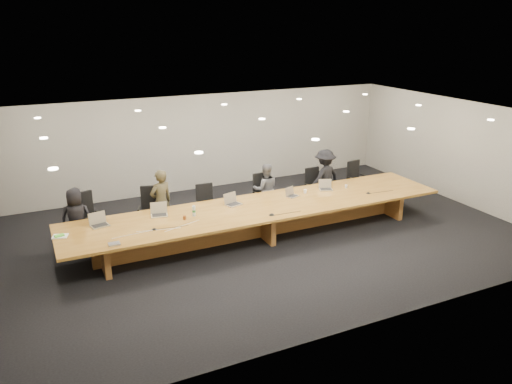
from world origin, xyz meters
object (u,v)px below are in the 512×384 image
mic_left (154,229)px  person_b (161,202)px  water_bottle (194,211)px  chair_far_right (358,179)px  laptop_d (293,192)px  laptop_b (159,210)px  paper_cup_near (305,191)px  person_d (325,177)px  amber_mug (184,218)px  chair_far_left (88,219)px  chair_right (316,187)px  person_c (266,189)px  person_a (77,219)px  laptop_a (99,220)px  laptop_c (234,199)px  conference_table (262,215)px  mic_center (272,214)px  chair_mid_right (265,194)px  chair_mid_left (207,205)px  paper_cup_far (346,186)px  chair_left (151,211)px  mic_right (368,193)px  laptop_e (326,185)px  av_box (114,244)px

mic_left → person_b: bearing=69.8°
water_bottle → chair_far_right: bearing=13.1°
laptop_d → water_bottle: size_ratio=1.27×
laptop_b → paper_cup_near: laptop_b is taller
laptop_b → water_bottle: size_ratio=1.56×
person_d → mic_left: size_ratio=13.67×
amber_mug → chair_far_left: bearing=144.4°
chair_right → person_c: 1.57m
chair_far_left → person_a: person_a is taller
laptop_a → laptop_c: 3.00m
conference_table → laptop_b: laptop_b is taller
chair_far_left → amber_mug: (1.84, -1.32, 0.19)m
laptop_c → conference_table: bearing=-50.0°
person_b → mic_center: bearing=121.1°
person_c → chair_far_left: bearing=16.7°
person_b → water_bottle: size_ratio=6.77×
chair_mid_right → person_d: 1.81m
chair_mid_left → paper_cup_far: (3.42, -0.97, 0.28)m
laptop_d → amber_mug: (-2.83, -0.31, -0.07)m
amber_mug → laptop_a: bearing=166.7°
person_c → mic_center: (-0.76, -1.85, 0.09)m
conference_table → person_b: size_ratio=5.78×
laptop_b → amber_mug: bearing=-34.7°
chair_far_left → mic_center: (3.65, -1.88, 0.17)m
person_c → mic_center: bearing=84.7°
chair_right → paper_cup_far: size_ratio=12.38×
chair_far_left → paper_cup_far: (6.22, -1.01, 0.19)m
chair_left → mic_right: chair_left is taller
chair_left → person_d: person_d is taller
person_d → mic_right: (0.29, -1.54, -0.01)m
laptop_a → laptop_c: laptop_a is taller
laptop_e → chair_left: bearing=-170.8°
av_box → mic_center: (3.41, 0.09, 0.00)m
chair_far_left → chair_mid_left: 2.80m
laptop_b → amber_mug: (0.43, -0.45, -0.10)m
laptop_d → av_box: (-4.42, -0.96, -0.10)m
paper_cup_far → av_box: (-5.98, -0.96, -0.03)m
chair_far_left → person_d: size_ratio=0.78×
mic_right → mic_left: bearing=179.7°
person_c → person_d: bearing=-163.8°
chair_far_right → water_bottle: chair_far_right is taller
amber_mug → paper_cup_near: bearing=7.1°
chair_left → person_a: 1.67m
person_a → laptop_a: size_ratio=3.90×
chair_left → chair_mid_left: chair_left is taller
amber_mug → av_box: bearing=-157.8°
person_d → laptop_b: person_d is taller
amber_mug → laptop_b: bearing=134.0°
chair_mid_right → laptop_a: bearing=-170.9°
person_a → laptop_a: 0.87m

